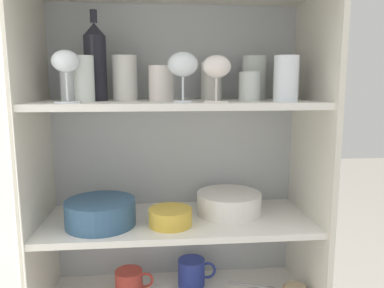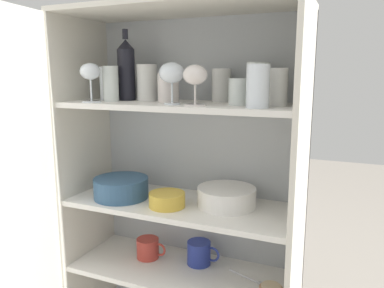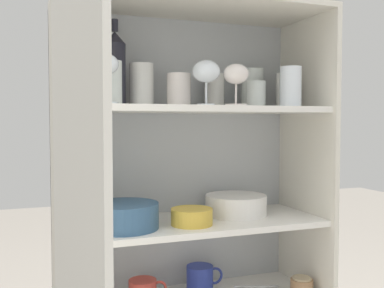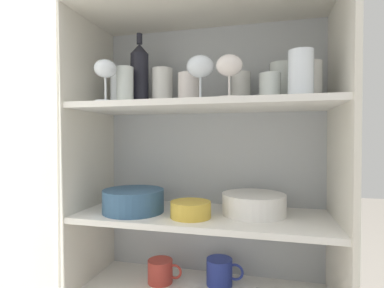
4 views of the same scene
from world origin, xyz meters
name	(u,v)px [view 2 (image 2 of 4)]	position (x,y,z in m)	size (l,w,h in m)	color
cupboard_back_panel	(198,180)	(0.00, 0.35, 0.66)	(0.91, 0.02, 1.33)	#B2B7BC
cupboard_side_left	(87,179)	(-0.44, 0.17, 0.66)	(0.02, 0.37, 1.33)	silver
cupboard_side_right	(299,207)	(0.44, 0.17, 0.66)	(0.02, 0.37, 1.33)	silver
cupboard_top_panel	(179,8)	(0.00, 0.17, 1.34)	(0.91, 0.37, 0.02)	silver
shelf_board_lower	(181,271)	(0.00, 0.17, 0.33)	(0.87, 0.34, 0.02)	white
shelf_board_middle	(180,205)	(0.00, 0.17, 0.61)	(0.87, 0.34, 0.02)	white
shelf_board_upper	(180,106)	(0.00, 0.17, 1.00)	(0.87, 0.34, 0.02)	white
cupboard_door	(12,211)	(-0.42, -0.24, 0.66)	(0.08, 0.45, 1.33)	silver
tumbler_glass_0	(221,85)	(0.12, 0.28, 1.07)	(0.07, 0.07, 0.12)	white
tumbler_glass_1	(258,83)	(0.27, 0.26, 1.08)	(0.08, 0.08, 0.15)	white
tumbler_glass_2	(168,88)	(-0.05, 0.17, 1.06)	(0.08, 0.08, 0.11)	silver
tumbler_glass_3	(258,86)	(0.31, 0.07, 1.07)	(0.07, 0.07, 0.13)	white
tumbler_glass_4	(108,84)	(-0.33, 0.18, 1.07)	(0.07, 0.07, 0.13)	white
tumbler_glass_5	(239,92)	(0.23, 0.15, 1.05)	(0.07, 0.07, 0.09)	white
tumbler_glass_6	(147,83)	(-0.17, 0.22, 1.08)	(0.08, 0.08, 0.14)	white
tumbler_glass_7	(111,84)	(-0.28, 0.13, 1.07)	(0.06, 0.06, 0.13)	white
tumbler_glass_8	(277,87)	(0.36, 0.17, 1.07)	(0.07, 0.07, 0.12)	white
wine_glass_0	(195,77)	(0.11, 0.06, 1.10)	(0.08, 0.08, 0.13)	silver
wine_glass_1	(90,74)	(-0.31, 0.06, 1.11)	(0.08, 0.08, 0.14)	white
wine_glass_2	(172,74)	(0.01, 0.08, 1.11)	(0.09, 0.09, 0.14)	white
wine_bottle	(126,70)	(-0.25, 0.21, 1.13)	(0.07, 0.07, 0.28)	black
plate_stack_white	(227,197)	(0.18, 0.20, 0.66)	(0.22, 0.22, 0.07)	white
mixing_bowl_large	(121,187)	(-0.25, 0.13, 0.66)	(0.22, 0.22, 0.08)	#33567A
serving_bowl_small	(167,199)	(-0.03, 0.11, 0.65)	(0.14, 0.14, 0.05)	gold
coffee_mug_primary	(199,253)	(0.05, 0.24, 0.39)	(0.14, 0.10, 0.10)	#283893
coffee_mug_extra_1	(148,248)	(-0.17, 0.20, 0.38)	(0.13, 0.09, 0.08)	#BC3D33
serving_spoon	(250,279)	(0.28, 0.20, 0.34)	(0.16, 0.07, 0.01)	silver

